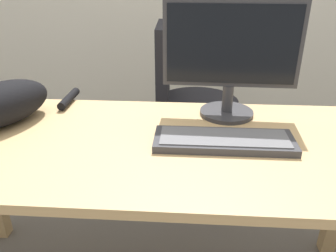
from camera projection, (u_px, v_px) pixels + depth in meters
The scene contains 4 objects.
desk at pixel (151, 165), 1.14m from camera, with size 1.69×0.69×0.71m.
office_chair at pixel (188, 122), 1.90m from camera, with size 0.48×0.48×0.96m.
monitor at pixel (231, 55), 1.19m from camera, with size 0.48×0.20×0.42m.
keyboard at pixel (224, 140), 1.07m from camera, with size 0.44×0.15×0.03m.
Camera 1 is at (0.12, -0.96, 1.23)m, focal length 36.35 mm.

